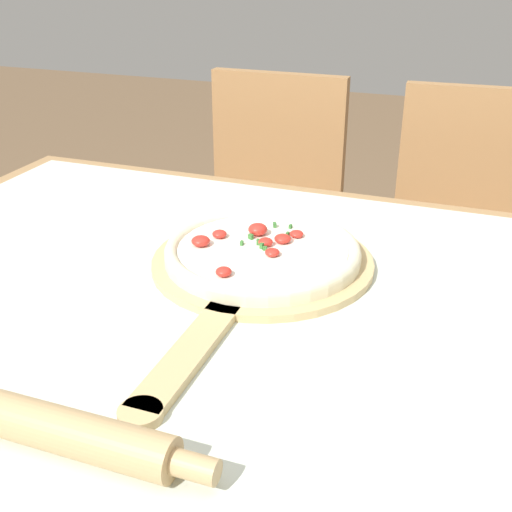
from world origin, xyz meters
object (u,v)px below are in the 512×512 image
object	(u,v)px
pizza_peel	(256,270)
pizza	(262,251)
chair_left	(267,215)
chair_right	(464,243)
rolling_pin	(24,420)

from	to	relation	value
pizza_peel	pizza	bearing A→B (deg)	90.97
chair_left	chair_right	distance (m)	0.53
pizza_peel	rolling_pin	distance (m)	0.44
pizza	rolling_pin	world-z (taller)	pizza
chair_left	pizza_peel	bearing A→B (deg)	-72.19
pizza	rolling_pin	xyz separation A→B (m)	(-0.09, -0.45, -0.00)
pizza	chair_left	world-z (taller)	chair_left
pizza	pizza_peel	bearing A→B (deg)	-89.03
pizza	chair_left	distance (m)	0.80
pizza_peel	chair_left	bearing A→B (deg)	108.01
pizza_peel	rolling_pin	size ratio (longest dim) A/B	1.37
pizza	rolling_pin	size ratio (longest dim) A/B	0.72
pizza_peel	rolling_pin	xyz separation A→B (m)	(-0.10, -0.42, 0.02)
rolling_pin	chair_left	bearing A→B (deg)	97.21
chair_left	chair_right	size ratio (longest dim) A/B	1.00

